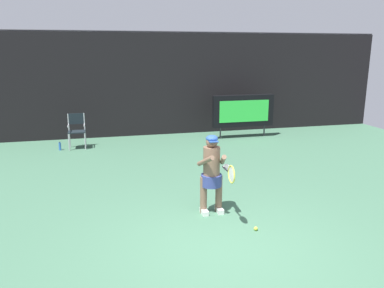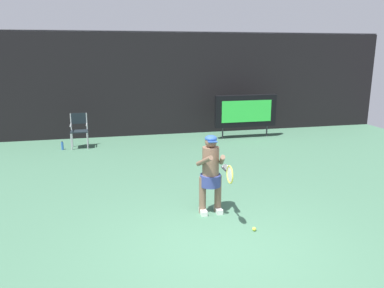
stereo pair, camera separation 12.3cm
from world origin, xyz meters
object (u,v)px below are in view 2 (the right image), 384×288
at_px(water_bottle, 62,146).
at_px(umpire_chair, 79,128).
at_px(scoreboard, 246,111).
at_px(tennis_player, 211,171).
at_px(tennis_ball_loose, 254,229).
at_px(tennis_racket, 229,174).

bearing_deg(water_bottle, umpire_chair, 18.33).
height_order(scoreboard, water_bottle, scoreboard).
xyz_separation_m(umpire_chair, water_bottle, (-0.52, -0.17, -0.50)).
height_order(tennis_player, tennis_ball_loose, tennis_player).
relative_size(water_bottle, tennis_racket, 0.44).
height_order(scoreboard, tennis_player, scoreboard).
bearing_deg(umpire_chair, tennis_racket, -66.38).
height_order(water_bottle, tennis_racket, tennis_racket).
distance_m(tennis_player, tennis_racket, 0.69).
distance_m(scoreboard, water_bottle, 6.18).
distance_m(water_bottle, tennis_racket, 7.10).
relative_size(umpire_chair, tennis_racket, 1.79).
xyz_separation_m(umpire_chair, tennis_player, (2.66, -5.73, 0.20)).
distance_m(umpire_chair, tennis_ball_loose, 7.38).
xyz_separation_m(water_bottle, tennis_ball_loose, (3.70, -6.47, -0.09)).
bearing_deg(tennis_ball_loose, umpire_chair, 115.57).
distance_m(scoreboard, umpire_chair, 5.61).
height_order(umpire_chair, tennis_racket, tennis_racket).
bearing_deg(scoreboard, tennis_ball_loose, -109.63).
xyz_separation_m(tennis_player, tennis_ball_loose, (0.52, -0.91, -0.79)).
distance_m(scoreboard, tennis_racket, 7.11).
relative_size(water_bottle, tennis_ball_loose, 3.90).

